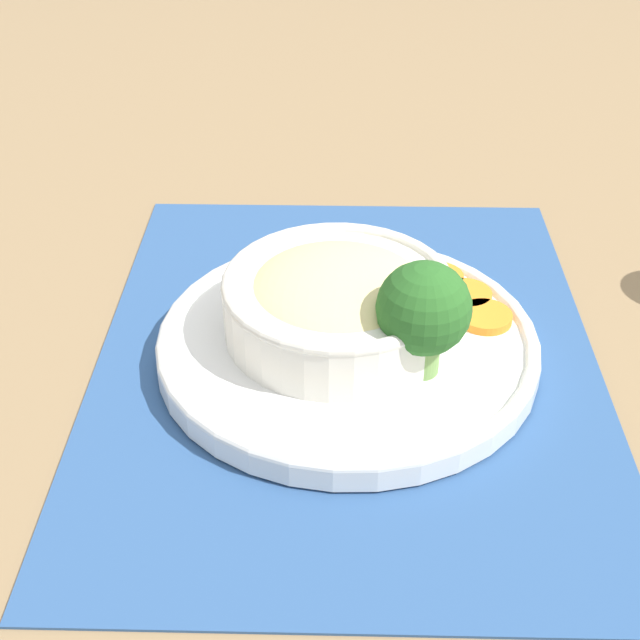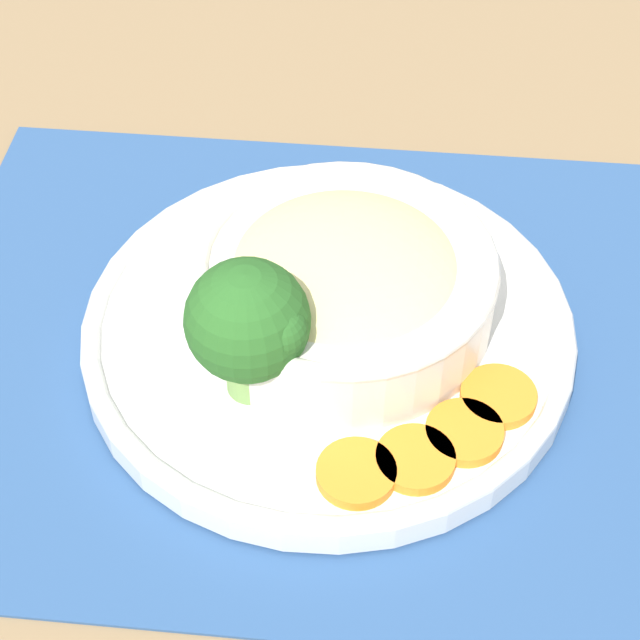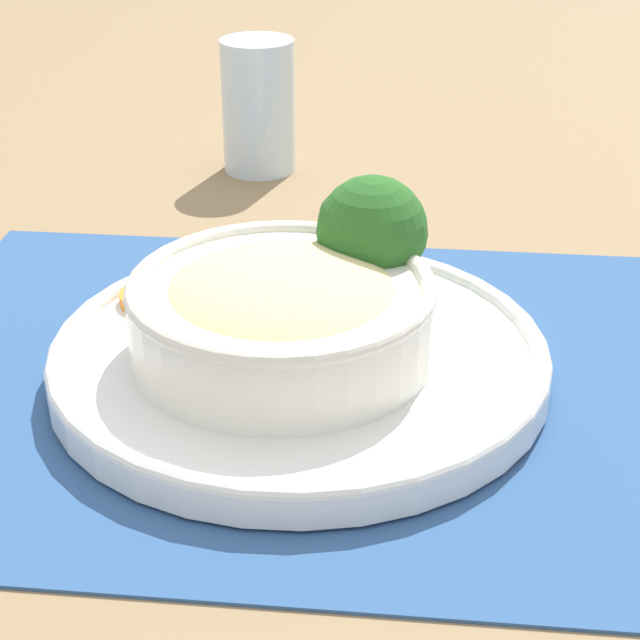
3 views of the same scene
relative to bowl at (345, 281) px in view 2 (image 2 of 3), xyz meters
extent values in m
plane|color=#8C704C|center=(0.01, 0.01, -0.05)|extent=(4.00, 4.00, 0.00)
cube|color=#2D5184|center=(0.01, 0.01, -0.04)|extent=(0.50, 0.40, 0.00)
cylinder|color=white|center=(0.01, 0.01, -0.03)|extent=(0.28, 0.28, 0.02)
torus|color=white|center=(0.01, 0.01, -0.03)|extent=(0.28, 0.28, 0.01)
cylinder|color=silver|center=(0.00, 0.00, -0.01)|extent=(0.17, 0.17, 0.04)
torus|color=silver|center=(0.00, 0.00, 0.01)|extent=(0.17, 0.17, 0.01)
ellipsoid|color=beige|center=(0.00, 0.00, 0.00)|extent=(0.14, 0.14, 0.05)
cylinder|color=#759E51|center=(0.04, 0.06, -0.01)|extent=(0.03, 0.03, 0.03)
sphere|color=#286023|center=(0.04, 0.06, 0.02)|extent=(0.06, 0.06, 0.06)
sphere|color=#286023|center=(0.02, 0.07, 0.03)|extent=(0.03, 0.03, 0.03)
sphere|color=#286023|center=(0.06, 0.05, 0.03)|extent=(0.03, 0.03, 0.03)
cylinder|color=orange|center=(-0.02, 0.11, -0.02)|extent=(0.04, 0.04, 0.01)
cylinder|color=orange|center=(-0.05, 0.10, -0.02)|extent=(0.04, 0.04, 0.01)
cylinder|color=orange|center=(-0.07, 0.07, -0.02)|extent=(0.04, 0.04, 0.01)
cylinder|color=orange|center=(-0.09, 0.05, -0.02)|extent=(0.04, 0.04, 0.01)
camera|label=1|loc=(0.53, 0.03, 0.36)|focal=50.00mm
camera|label=2|loc=(-0.05, 0.41, 0.41)|focal=60.00mm
camera|label=3|loc=(0.11, -0.50, 0.27)|focal=60.00mm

